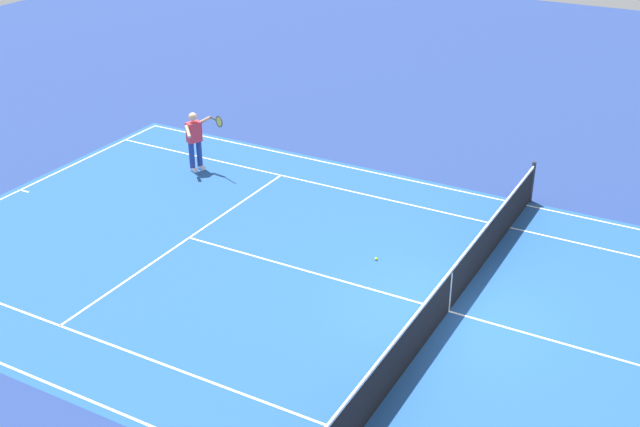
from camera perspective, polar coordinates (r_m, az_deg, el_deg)
ground_plane at (r=16.44m, az=9.00°, el=-6.80°), size 60.00×60.00×0.00m
court_slab at (r=16.44m, az=9.00°, el=-6.79°), size 24.20×11.40×0.00m
court_line_markings at (r=16.44m, az=9.00°, el=-6.79°), size 23.85×11.05×0.01m
tennis_net at (r=16.18m, az=9.12°, el=-5.34°), size 0.10×11.70×1.08m
tennis_player_near at (r=22.42m, az=-8.76°, el=5.26°), size 1.18×0.74×1.70m
tennis_ball at (r=18.01m, az=3.97°, el=-3.20°), size 0.07×0.07×0.07m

